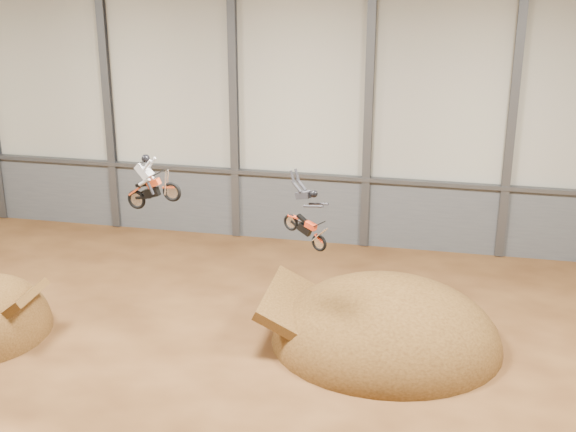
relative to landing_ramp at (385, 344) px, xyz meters
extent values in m
plane|color=#492A13|center=(-5.33, -4.93, 0.00)|extent=(40.00, 40.00, 0.00)
cube|color=#BAB7A5|center=(-5.33, 10.07, 7.00)|extent=(40.00, 0.10, 14.00)
cube|color=#52555A|center=(-5.33, 9.97, 1.75)|extent=(39.80, 0.18, 3.50)
cube|color=#47494F|center=(-5.33, 9.82, 3.55)|extent=(39.80, 0.35, 0.20)
cube|color=#47494F|center=(-15.33, 9.87, 7.00)|extent=(0.40, 0.36, 13.90)
cube|color=#47494F|center=(-8.66, 9.87, 7.00)|extent=(0.40, 0.36, 13.90)
cube|color=#47494F|center=(-2.00, 9.87, 7.00)|extent=(0.40, 0.36, 13.90)
cube|color=#47494F|center=(4.67, 9.87, 7.00)|extent=(0.40, 0.36, 13.90)
ellipsoid|color=#402710|center=(0.00, 0.00, 0.00)|extent=(8.96, 7.92, 5.17)
camera|label=1|loc=(1.86, -27.76, 15.62)|focal=50.00mm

